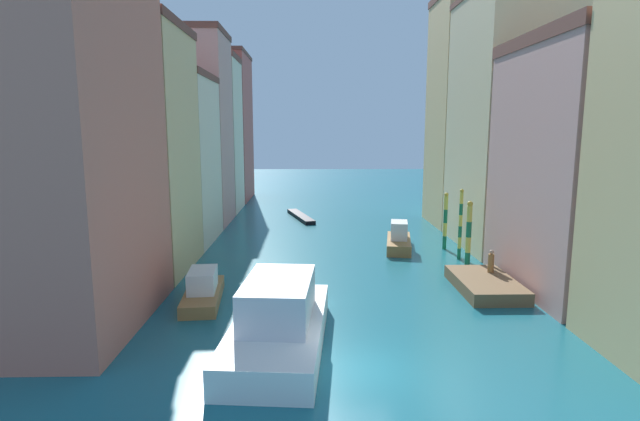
{
  "coord_description": "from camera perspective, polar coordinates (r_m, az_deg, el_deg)",
  "views": [
    {
      "loc": [
        -2.09,
        -18.35,
        9.36
      ],
      "look_at": [
        -1.04,
        29.97,
        1.5
      ],
      "focal_mm": 27.94,
      "sensor_mm": 36.0,
      "label": 1
    }
  ],
  "objects": [
    {
      "name": "waterfront_dock",
      "position": [
        31.13,
        18.39,
        -8.03
      ],
      "size": [
        3.25,
        5.86,
        0.75
      ],
      "color": "brown",
      "rests_on": "ground"
    },
    {
      "name": "building_left_0",
      "position": [
        26.23,
        -28.89,
        11.23
      ],
      "size": [
        7.84,
        10.85,
        21.55
      ],
      "color": "#C6705B",
      "rests_on": "ground"
    },
    {
      "name": "ground_plane",
      "position": [
        43.91,
        1.51,
        -3.07
      ],
      "size": [
        154.0,
        154.0,
        0.0
      ],
      "primitive_type": "plane",
      "color": "#196070"
    },
    {
      "name": "building_right_3",
      "position": [
        51.66,
        17.23,
        10.73
      ],
      "size": [
        7.84,
        8.19,
        22.12
      ],
      "color": "#DBB77A",
      "rests_on": "ground"
    },
    {
      "name": "motorboat_0",
      "position": [
        39.98,
        9.02,
        -3.3
      ],
      "size": [
        2.74,
        5.89,
        2.2
      ],
      "color": "olive",
      "rests_on": "ground"
    },
    {
      "name": "motorboat_1",
      "position": [
        28.38,
        -13.26,
        -8.85
      ],
      "size": [
        2.36,
        5.68,
        1.81
      ],
      "color": "olive",
      "rests_on": "ground"
    },
    {
      "name": "building_left_5",
      "position": [
        68.74,
        -11.39,
        9.32
      ],
      "size": [
        7.84,
        10.79,
        19.34
      ],
      "color": "#B25147",
      "rests_on": "ground"
    },
    {
      "name": "gondola_black",
      "position": [
        53.23,
        -2.24,
        -0.68
      ],
      "size": [
        3.17,
        8.14,
        0.4
      ],
      "color": "black",
      "rests_on": "ground"
    },
    {
      "name": "building_right_1",
      "position": [
        32.61,
        28.45,
        4.63
      ],
      "size": [
        7.84,
        11.29,
        14.71
      ],
      "color": "tan",
      "rests_on": "ground"
    },
    {
      "name": "mooring_pole_1",
      "position": [
        37.36,
        15.78,
        -1.49
      ],
      "size": [
        0.28,
        0.28,
        5.18
      ],
      "color": "#197247",
      "rests_on": "ground"
    },
    {
      "name": "building_left_4",
      "position": [
        59.32,
        -12.99,
        8.51
      ],
      "size": [
        7.84,
        7.7,
        17.67
      ],
      "color": "beige",
      "rests_on": "ground"
    },
    {
      "name": "person_on_dock",
      "position": [
        32.19,
        18.99,
        -5.6
      ],
      "size": [
        0.36,
        0.36,
        1.4
      ],
      "color": "olive",
      "rests_on": "waterfront_dock"
    },
    {
      "name": "vaporetto_white",
      "position": [
        22.22,
        -4.74,
        -12.47
      ],
      "size": [
        4.62,
        10.01,
        3.03
      ],
      "color": "white",
      "rests_on": "ground"
    },
    {
      "name": "mooring_pole_2",
      "position": [
        40.34,
        14.16,
        -1.11
      ],
      "size": [
        0.33,
        0.33,
        4.52
      ],
      "color": "#197247",
      "rests_on": "ground"
    },
    {
      "name": "building_right_2",
      "position": [
        42.63,
        21.25,
        9.44
      ],
      "size": [
        7.84,
        10.88,
        19.92
      ],
      "color": "beige",
      "rests_on": "ground"
    },
    {
      "name": "building_left_3",
      "position": [
        51.44,
        -14.84,
        9.01
      ],
      "size": [
        7.84,
        7.84,
        18.84
      ],
      "color": "tan",
      "rests_on": "ground"
    },
    {
      "name": "building_left_2",
      "position": [
        43.37,
        -17.29,
        5.67
      ],
      "size": [
        7.84,
        8.78,
        13.93
      ],
      "color": "beige",
      "rests_on": "ground"
    },
    {
      "name": "building_left_1",
      "position": [
        35.15,
        -21.22,
        6.55
      ],
      "size": [
        7.84,
        8.53,
        16.17
      ],
      "color": "#DBB77A",
      "rests_on": "ground"
    },
    {
      "name": "mooring_pole_0",
      "position": [
        35.32,
        16.66,
        -2.58
      ],
      "size": [
        0.39,
        0.39,
        4.62
      ],
      "color": "#197247",
      "rests_on": "ground"
    }
  ]
}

